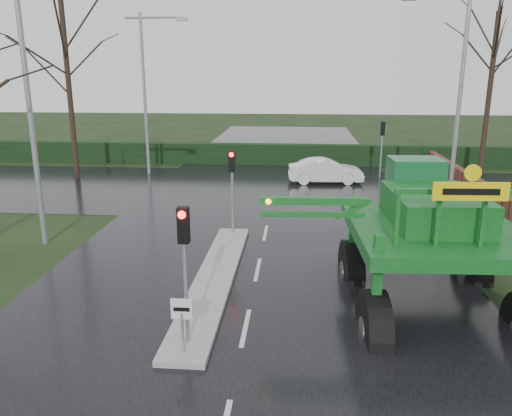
# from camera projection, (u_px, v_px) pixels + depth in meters

# --- Properties ---
(ground) EXTENTS (140.00, 140.00, 0.00)m
(ground) POSITION_uv_depth(u_px,v_px,m) (245.00, 328.00, 13.03)
(ground) COLOR black
(ground) RESTS_ON ground
(road_main) EXTENTS (14.00, 80.00, 0.02)m
(road_main) POSITION_uv_depth(u_px,v_px,m) (268.00, 220.00, 22.65)
(road_main) COLOR black
(road_main) RESTS_ON ground
(road_cross) EXTENTS (80.00, 12.00, 0.02)m
(road_cross) POSITION_uv_depth(u_px,v_px,m) (275.00, 190.00, 28.41)
(road_cross) COLOR black
(road_cross) RESTS_ON ground
(median_island) EXTENTS (1.20, 10.00, 0.16)m
(median_island) POSITION_uv_depth(u_px,v_px,m) (215.00, 278.00, 16.00)
(median_island) COLOR gray
(median_island) RESTS_ON ground
(hedge_row) EXTENTS (44.00, 0.90, 1.50)m
(hedge_row) POSITION_uv_depth(u_px,v_px,m) (280.00, 154.00, 35.91)
(hedge_row) COLOR black
(hedge_row) RESTS_ON ground
(brick_wall) EXTENTS (0.40, 20.00, 1.20)m
(brick_wall) POSITION_uv_depth(u_px,v_px,m) (465.00, 183.00, 27.41)
(brick_wall) COLOR #592D1E
(brick_wall) RESTS_ON ground
(keep_left_sign) EXTENTS (0.50, 0.07, 1.35)m
(keep_left_sign) POSITION_uv_depth(u_px,v_px,m) (182.00, 317.00, 11.42)
(keep_left_sign) COLOR gray
(keep_left_sign) RESTS_ON ground
(traffic_signal_near) EXTENTS (0.26, 0.33, 3.52)m
(traffic_signal_near) POSITION_uv_depth(u_px,v_px,m) (184.00, 246.00, 11.49)
(traffic_signal_near) COLOR gray
(traffic_signal_near) RESTS_ON ground
(traffic_signal_mid) EXTENTS (0.26, 0.33, 3.52)m
(traffic_signal_mid) POSITION_uv_depth(u_px,v_px,m) (232.00, 174.00, 19.66)
(traffic_signal_mid) COLOR gray
(traffic_signal_mid) RESTS_ON ground
(traffic_signal_far) EXTENTS (0.26, 0.33, 3.52)m
(traffic_signal_far) POSITION_uv_depth(u_px,v_px,m) (382.00, 137.00, 31.06)
(traffic_signal_far) COLOR gray
(traffic_signal_far) RESTS_ON ground
(street_light_left_near) EXTENTS (3.85, 0.30, 10.00)m
(street_light_left_near) POSITION_uv_depth(u_px,v_px,m) (35.00, 86.00, 17.89)
(street_light_left_near) COLOR gray
(street_light_left_near) RESTS_ON ground
(street_light_right) EXTENTS (3.85, 0.30, 10.00)m
(street_light_right) POSITION_uv_depth(u_px,v_px,m) (454.00, 83.00, 22.33)
(street_light_right) COLOR gray
(street_light_right) RESTS_ON ground
(street_light_left_far) EXTENTS (3.85, 0.30, 10.00)m
(street_light_left_far) POSITION_uv_depth(u_px,v_px,m) (149.00, 80.00, 31.35)
(street_light_left_far) COLOR gray
(street_light_left_far) RESTS_ON ground
(tree_left_far) EXTENTS (7.70, 7.70, 13.26)m
(tree_left_far) POSITION_uv_depth(u_px,v_px,m) (66.00, 60.00, 29.47)
(tree_left_far) COLOR black
(tree_left_far) RESTS_ON ground
(tree_right_far) EXTENTS (7.00, 7.00, 12.05)m
(tree_right_far) POSITION_uv_depth(u_px,v_px,m) (492.00, 72.00, 30.47)
(tree_right_far) COLOR black
(tree_right_far) RESTS_ON ground
(crop_sprayer) EXTENTS (9.89, 6.36, 5.53)m
(crop_sprayer) POSITION_uv_depth(u_px,v_px,m) (378.00, 232.00, 12.43)
(crop_sprayer) COLOR black
(crop_sprayer) RESTS_ON ground
(white_sedan) EXTENTS (4.52, 1.83, 1.46)m
(white_sedan) POSITION_uv_depth(u_px,v_px,m) (325.00, 183.00, 30.13)
(white_sedan) COLOR white
(white_sedan) RESTS_ON ground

